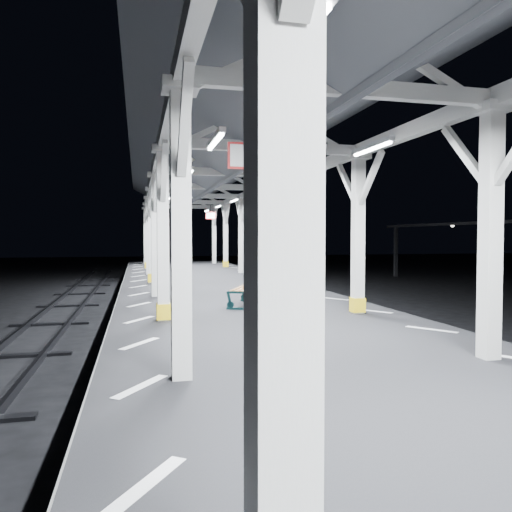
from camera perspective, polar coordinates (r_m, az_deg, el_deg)
name	(u,v)px	position (r m, az deg, el deg)	size (l,w,h in m)	color
ground	(296,398)	(8.41, 4.56, -15.83)	(120.00, 120.00, 0.00)	black
platform	(296,367)	(8.27, 4.57, -12.53)	(6.00, 50.00, 1.00)	black
hazard_stripes_left	(140,344)	(7.77, -13.14, -9.72)	(1.00, 48.00, 0.01)	silver
hazard_stripes_right	(431,329)	(9.20, 19.40, -7.92)	(1.00, 48.00, 0.01)	silver
canopy	(297,113)	(8.21, 4.70, 15.97)	(5.40, 49.00, 4.65)	silver
bench_mid	(249,287)	(11.61, -0.84, -3.61)	(1.09, 1.56, 0.80)	#0E2A2E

